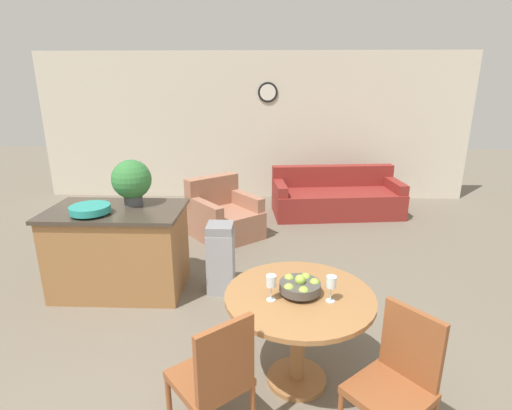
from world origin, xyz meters
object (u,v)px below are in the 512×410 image
(fruit_bowl, at_px, (300,286))
(dining_chair_near_right, at_px, (398,378))
(kitchen_island, at_px, (119,250))
(wine_glass_right, at_px, (331,283))
(trash_bin, at_px, (221,258))
(dining_chair_near_left, at_px, (215,375))
(armchair, at_px, (224,217))
(potted_plant, at_px, (132,181))
(wine_glass_left, at_px, (271,282))
(dining_table, at_px, (299,315))
(teal_bowl, at_px, (90,209))
(couch, at_px, (336,198))

(fruit_bowl, bearing_deg, dining_chair_near_right, -44.09)
(fruit_bowl, relative_size, kitchen_island, 0.21)
(wine_glass_right, relative_size, trash_bin, 0.25)
(dining_chair_near_left, relative_size, armchair, 0.76)
(dining_chair_near_left, height_order, fruit_bowl, dining_chair_near_left)
(fruit_bowl, distance_m, potted_plant, 2.28)
(fruit_bowl, height_order, trash_bin, fruit_bowl)
(wine_glass_left, bearing_deg, trash_bin, 110.31)
(dining_chair_near_right, xyz_separation_m, potted_plant, (-2.23, 2.03, 0.68))
(trash_bin, bearing_deg, fruit_bowl, -61.44)
(dining_table, relative_size, fruit_bowl, 3.67)
(dining_chair_near_right, xyz_separation_m, wine_glass_left, (-0.76, 0.45, 0.38))
(dining_chair_near_left, relative_size, fruit_bowl, 3.16)
(teal_bowl, bearing_deg, armchair, 58.55)
(wine_glass_left, xyz_separation_m, teal_bowl, (-1.79, 1.24, 0.10))
(dining_chair_near_right, xyz_separation_m, couch, (0.35, 4.57, -0.23))
(dining_chair_near_left, xyz_separation_m, wine_glass_right, (0.74, 0.47, 0.38))
(teal_bowl, height_order, couch, teal_bowl)
(wine_glass_right, bearing_deg, dining_table, 157.50)
(trash_bin, bearing_deg, dining_chair_near_left, -83.96)
(wine_glass_left, xyz_separation_m, wine_glass_right, (0.41, 0.00, 0.00))
(dining_chair_near_right, bearing_deg, couch, -44.80)
(wine_glass_left, relative_size, potted_plant, 0.39)
(wine_glass_left, height_order, kitchen_island, wine_glass_left)
(fruit_bowl, bearing_deg, dining_chair_near_left, -134.02)
(dining_chair_near_right, bearing_deg, teal_bowl, 16.06)
(dining_table, xyz_separation_m, dining_chair_near_left, (-0.54, -0.55, -0.07))
(dining_chair_near_right, height_order, kitchen_island, kitchen_island)
(fruit_bowl, bearing_deg, armchair, 106.84)
(dining_table, relative_size, trash_bin, 1.40)
(dining_chair_near_right, distance_m, wine_glass_right, 0.68)
(potted_plant, bearing_deg, dining_table, -41.80)
(wine_glass_right, xyz_separation_m, armchair, (-1.10, 3.04, -0.60))
(dining_chair_near_left, height_order, potted_plant, potted_plant)
(trash_bin, distance_m, armchair, 1.60)
(dining_table, distance_m, wine_glass_left, 0.38)
(dining_chair_near_left, xyz_separation_m, teal_bowl, (-1.46, 1.71, 0.48))
(potted_plant, height_order, couch, potted_plant)
(dining_table, relative_size, wine_glass_left, 5.67)
(dining_table, bearing_deg, wine_glass_left, -157.29)
(dining_chair_near_left, xyz_separation_m, trash_bin, (-0.20, 1.91, -0.13))
(dining_table, height_order, wine_glass_left, wine_glass_left)
(fruit_bowl, xyz_separation_m, kitchen_island, (-1.82, 1.34, -0.35))
(teal_bowl, distance_m, armchair, 2.22)
(fruit_bowl, xyz_separation_m, trash_bin, (-0.74, 1.36, -0.43))
(fruit_bowl, distance_m, wine_glass_left, 0.23)
(fruit_bowl, relative_size, wine_glass_right, 1.54)
(potted_plant, height_order, trash_bin, potted_plant)
(fruit_bowl, bearing_deg, kitchen_island, 143.68)
(kitchen_island, bearing_deg, wine_glass_right, -35.12)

